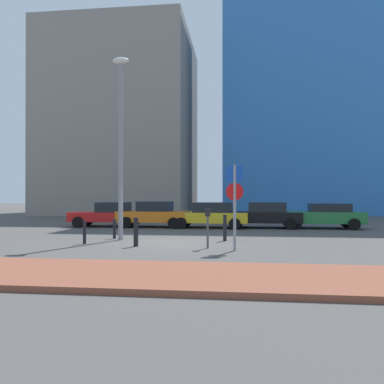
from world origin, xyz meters
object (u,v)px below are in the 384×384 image
(street_lamp, at_px, (121,134))
(traffic_bollard_far, at_px, (136,232))
(parked_car_black, at_px, (264,215))
(traffic_bollard_near, at_px, (225,228))
(parking_sign_post, at_px, (235,197))
(parked_car_green, at_px, (323,215))
(traffic_bollard_edge, at_px, (85,232))
(parking_meter, at_px, (208,223))
(parked_car_red, at_px, (109,214))
(traffic_bollard_mid, at_px, (114,229))
(parked_car_yellow, at_px, (211,215))
(parked_car_orange, at_px, (154,214))

(street_lamp, distance_m, traffic_bollard_far, 4.57)
(parked_car_black, bearing_deg, traffic_bollard_near, -107.89)
(parking_sign_post, xyz_separation_m, traffic_bollard_far, (-3.67, 0.65, -1.33))
(parked_car_green, distance_m, street_lamp, 12.40)
(parking_sign_post, bearing_deg, traffic_bollard_near, 98.92)
(traffic_bollard_edge, bearing_deg, parked_car_black, 46.68)
(parking_sign_post, distance_m, street_lamp, 6.09)
(parked_car_green, distance_m, traffic_bollard_far, 12.09)
(parked_car_black, xyz_separation_m, traffic_bollard_far, (-5.31, -8.43, -0.22))
(parked_car_black, relative_size, parking_meter, 3.06)
(parking_sign_post, bearing_deg, parked_car_green, 61.52)
(parked_car_red, xyz_separation_m, parked_car_green, (12.53, 0.20, 0.01))
(parking_meter, relative_size, traffic_bollard_mid, 1.65)
(traffic_bollard_mid, distance_m, traffic_bollard_edge, 1.96)
(parked_car_green, xyz_separation_m, street_lamp, (-9.80, -6.58, 3.79))
(parked_car_black, relative_size, parked_car_green, 0.97)
(parked_car_yellow, bearing_deg, parked_car_orange, 178.78)
(parked_car_red, relative_size, parked_car_yellow, 0.98)
(parked_car_yellow, distance_m, traffic_bollard_near, 6.18)
(parked_car_red, relative_size, traffic_bollard_mid, 5.05)
(parking_meter, bearing_deg, parked_car_orange, 114.58)
(parked_car_yellow, height_order, parked_car_green, parked_car_yellow)
(parked_car_red, bearing_deg, parked_car_yellow, -1.22)
(street_lamp, relative_size, traffic_bollard_near, 7.15)
(parked_car_red, height_order, parked_car_yellow, parked_car_yellow)
(parked_car_yellow, relative_size, parked_car_green, 0.98)
(street_lamp, bearing_deg, traffic_bollard_far, -58.05)
(parking_sign_post, height_order, street_lamp, street_lamp)
(parked_car_red, xyz_separation_m, traffic_bollard_near, (7.16, -6.22, -0.19))
(traffic_bollard_edge, bearing_deg, parking_sign_post, -10.80)
(parking_meter, height_order, traffic_bollard_near, parking_meter)
(parking_meter, bearing_deg, street_lamp, 152.03)
(parked_car_red, xyz_separation_m, traffic_bollard_far, (3.91, -8.27, -0.20))
(parked_car_orange, relative_size, parked_car_green, 0.91)
(parked_car_yellow, distance_m, parking_meter, 8.33)
(parked_car_black, height_order, street_lamp, street_lamp)
(parking_sign_post, height_order, traffic_bollard_edge, parking_sign_post)
(parked_car_orange, xyz_separation_m, street_lamp, (-0.05, -6.32, 3.76))
(traffic_bollard_far, bearing_deg, parked_car_orange, 97.85)
(parked_car_green, bearing_deg, parked_car_orange, -178.49)
(street_lamp, relative_size, traffic_bollard_edge, 8.54)
(parking_sign_post, xyz_separation_m, street_lamp, (-4.85, 2.54, 2.67))
(parked_car_orange, distance_m, traffic_bollard_mid, 5.91)
(parked_car_orange, xyz_separation_m, parking_meter, (3.84, -8.39, 0.15))
(parking_sign_post, bearing_deg, traffic_bollard_far, 169.99)
(parked_car_yellow, bearing_deg, parking_sign_post, -80.68)
(parked_car_yellow, bearing_deg, street_lamp, -118.61)
(parked_car_green, height_order, traffic_bollard_mid, parked_car_green)
(parked_car_black, distance_m, parking_sign_post, 9.29)
(traffic_bollard_edge, bearing_deg, traffic_bollard_mid, 72.10)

